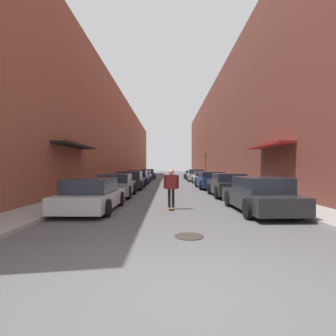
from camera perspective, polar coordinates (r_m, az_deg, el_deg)
name	(u,v)px	position (r m, az deg, el deg)	size (l,w,h in m)	color
ground	(169,182)	(29.66, 0.20, -2.99)	(143.21, 143.21, 0.00)	#515154
curb_strip_left	(132,179)	(36.48, -7.83, -2.28)	(1.80, 65.10, 0.12)	gray
curb_strip_right	(205,179)	(36.55, 8.05, -2.28)	(1.80, 65.10, 0.12)	gray
building_row_left	(111,140)	(37.12, -12.31, 6.07)	(4.90, 65.10, 10.88)	brown
building_row_right	(226,132)	(37.35, 12.50, 7.72)	(4.90, 65.10, 13.07)	brown
parked_car_left_0	(90,195)	(10.50, -16.55, -5.72)	(1.94, 4.16, 1.26)	#B7B7BC
parked_car_left_1	(115,185)	(15.20, -11.53, -3.73)	(1.98, 4.00, 1.29)	gray
parked_car_left_2	(129,180)	(20.18, -8.51, -2.70)	(2.07, 4.14, 1.35)	#232326
parked_car_left_3	(137,177)	(25.54, -6.79, -2.05)	(2.06, 4.17, 1.36)	navy
parked_car_left_4	(142,176)	(31.01, -5.71, -1.70)	(1.99, 4.20, 1.27)	gray
parked_car_left_5	(146,174)	(36.33, -4.71, -1.34)	(2.01, 4.13, 1.36)	navy
parked_car_right_0	(258,195)	(10.39, 18.97, -5.63)	(1.85, 4.48, 1.31)	#232326
parked_car_right_1	(226,185)	(15.32, 12.61, -3.67)	(1.88, 3.99, 1.32)	#232326
parked_car_right_2	(209,180)	(20.64, 8.98, -2.64)	(2.06, 4.67, 1.31)	navy
parked_car_right_3	(202,178)	(25.80, 7.40, -2.15)	(1.97, 4.03, 1.23)	silver
parked_car_right_4	(194,175)	(31.14, 5.77, -1.61)	(2.08, 4.46, 1.38)	#B7B7BC
parked_car_right_5	(190,175)	(36.71, 4.87, -1.46)	(2.03, 4.25, 1.17)	navy
skateboarder	(170,185)	(10.45, 0.42, -3.61)	(0.61, 0.78, 1.61)	brown
manhole_cover	(188,236)	(6.57, 4.34, -14.60)	(0.70, 0.70, 0.02)	#332D28
traffic_light	(204,163)	(33.56, 7.95, 1.14)	(0.16, 0.22, 3.34)	#2D2D2D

